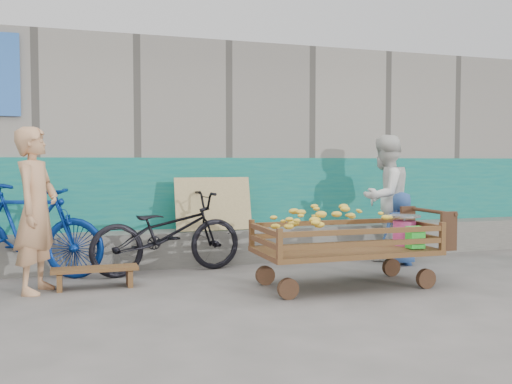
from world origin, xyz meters
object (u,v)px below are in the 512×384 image
object	(u,v)px
woman	(385,198)
bicycle_blue	(27,231)
bicycle_dark	(167,233)
vendor_man	(36,210)
bench	(95,273)
banana_cart	(342,232)
child	(401,229)

from	to	relation	value
woman	bicycle_blue	distance (m)	4.59
woman	bicycle_dark	world-z (taller)	woman
vendor_man	woman	bearing A→B (deg)	-59.91
bench	woman	xyz separation A→B (m)	(3.85, 0.60, 0.69)
vendor_man	bicycle_blue	world-z (taller)	vendor_man
banana_cart	child	xyz separation A→B (m)	(1.33, 0.94, -0.12)
bench	vendor_man	bearing A→B (deg)	-178.33
vendor_man	child	bearing A→B (deg)	-65.26
vendor_man	bench	bearing A→B (deg)	-66.15
child	bicycle_blue	xyz separation A→B (m)	(-4.57, 0.60, 0.07)
banana_cart	bicycle_blue	bearing A→B (deg)	154.62
woman	bicycle_dark	size ratio (longest dim) A/B	0.92
child	bicycle_blue	size ratio (longest dim) A/B	0.53
vendor_man	bicycle_dark	bearing A→B (deg)	-45.26
vendor_man	child	world-z (taller)	vendor_man
bench	vendor_man	world-z (taller)	vendor_man
bench	bicycle_blue	world-z (taller)	bicycle_blue
banana_cart	bicycle_blue	xyz separation A→B (m)	(-3.25, 1.54, -0.05)
woman	bicycle_blue	bearing A→B (deg)	-26.88
banana_cart	bicycle_dark	xyz separation A→B (m)	(-1.66, 1.34, -0.11)
banana_cart	child	world-z (taller)	child
bicycle_blue	bench	bearing A→B (deg)	-115.39
bench	bicycle_blue	xyz separation A→B (m)	(-0.72, 0.78, 0.38)
bicycle_dark	bicycle_blue	size ratio (longest dim) A/B	1.02
banana_cart	vendor_man	xyz separation A→B (m)	(-3.09, 0.74, 0.26)
child	bicycle_dark	size ratio (longest dim) A/B	0.51
woman	bicycle_blue	xyz separation A→B (m)	(-4.57, 0.18, -0.31)
bench	vendor_man	xyz separation A→B (m)	(-0.57, -0.02, 0.69)
banana_cart	bench	world-z (taller)	banana_cart
bench	bicycle_dark	distance (m)	1.09
bench	bicycle_dark	bearing A→B (deg)	33.84
banana_cart	bicycle_dark	size ratio (longest dim) A/B	1.11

